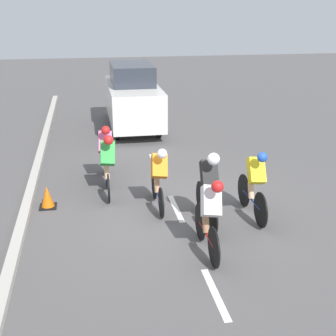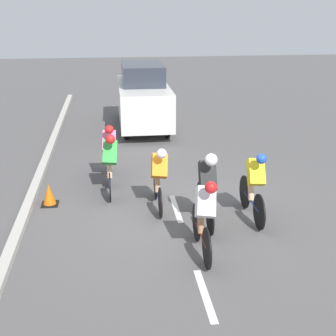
# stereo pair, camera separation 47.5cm
# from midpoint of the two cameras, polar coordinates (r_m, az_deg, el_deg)

# --- Properties ---
(ground_plane) EXTENTS (60.00, 60.00, 0.00)m
(ground_plane) POSITION_cam_midpoint_polar(r_m,az_deg,el_deg) (10.02, 2.53, -5.51)
(ground_plane) COLOR #565454
(lane_stripe_near) EXTENTS (0.12, 1.40, 0.01)m
(lane_stripe_near) POSITION_cam_midpoint_polar(r_m,az_deg,el_deg) (7.48, 6.42, -15.13)
(lane_stripe_near) COLOR white
(lane_stripe_near) RESTS_ON ground
(lane_stripe_mid) EXTENTS (0.12, 1.40, 0.01)m
(lane_stripe_mid) POSITION_cam_midpoint_polar(r_m,az_deg,el_deg) (10.21, 2.33, -4.98)
(lane_stripe_mid) COLOR white
(lane_stripe_mid) RESTS_ON ground
(lane_stripe_far) EXTENTS (0.12, 1.40, 0.01)m
(lane_stripe_far) POSITION_cam_midpoint_polar(r_m,az_deg,el_deg) (13.16, 0.09, 0.77)
(lane_stripe_far) COLOR white
(lane_stripe_far) RESTS_ON ground
(curb) EXTENTS (0.20, 26.06, 0.14)m
(curb) POSITION_cam_midpoint_polar(r_m,az_deg,el_deg) (10.20, -15.79, -5.38)
(curb) COLOR #B7B2A8
(curb) RESTS_ON ground
(cyclist_orange) EXTENTS (0.38, 1.65, 1.43)m
(cyclist_orange) POSITION_cam_midpoint_polar(r_m,az_deg,el_deg) (9.94, 0.25, -1.02)
(cyclist_orange) COLOR black
(cyclist_orange) RESTS_ON ground
(cyclist_pink) EXTENTS (0.36, 1.67, 1.49)m
(cyclist_pink) POSITION_cam_midpoint_polar(r_m,az_deg,el_deg) (11.60, -6.02, 2.03)
(cyclist_pink) COLOR black
(cyclist_pink) RESTS_ON ground
(cyclist_green) EXTENTS (0.37, 1.66, 1.50)m
(cyclist_green) POSITION_cam_midpoint_polar(r_m,az_deg,el_deg) (10.78, -5.85, 0.79)
(cyclist_green) COLOR black
(cyclist_green) RESTS_ON ground
(cyclist_white) EXTENTS (0.39, 1.69, 1.49)m
(cyclist_white) POSITION_cam_midpoint_polar(r_m,az_deg,el_deg) (8.16, 6.09, -5.78)
(cyclist_white) COLOR black
(cyclist_white) RESTS_ON ground
(cyclist_black) EXTENTS (0.35, 1.69, 1.57)m
(cyclist_black) POSITION_cam_midpoint_polar(r_m,az_deg,el_deg) (9.23, 6.24, -2.18)
(cyclist_black) COLOR black
(cyclist_black) RESTS_ON ground
(cyclist_yellow) EXTENTS (0.36, 1.76, 1.50)m
(cyclist_yellow) POSITION_cam_midpoint_polar(r_m,az_deg,el_deg) (9.65, 11.87, -1.98)
(cyclist_yellow) COLOR black
(cyclist_yellow) RESTS_ON ground
(support_car) EXTENTS (1.70, 4.40, 2.23)m
(support_car) POSITION_cam_midpoint_polar(r_m,az_deg,el_deg) (16.59, -2.23, 8.68)
(support_car) COLOR black
(support_car) RESTS_ON ground
(traffic_cone) EXTENTS (0.36, 0.36, 0.49)m
(traffic_cone) POSITION_cam_midpoint_polar(r_m,az_deg,el_deg) (10.58, -13.05, -3.23)
(traffic_cone) COLOR black
(traffic_cone) RESTS_ON ground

